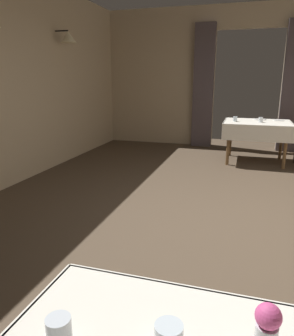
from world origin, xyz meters
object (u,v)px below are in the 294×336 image
object	(u,v)px
glass_mid_a	(261,120)
flower_vase_near	(266,333)
glass_near_d	(59,335)
plate_mid_b	(279,120)
dining_table_mid	(257,127)
glass_mid_c	(235,119)
plate_mid_d	(260,119)

from	to	relation	value
glass_mid_a	flower_vase_near	bearing A→B (deg)	-91.57
glass_mid_a	glass_near_d	bearing A→B (deg)	-97.30
glass_mid_a	plate_mid_b	distance (m)	0.48
dining_table_mid	flower_vase_near	xyz separation A→B (m)	(-0.10, -5.42, 0.20)
dining_table_mid	glass_mid_c	distance (m)	0.43
glass_mid_a	plate_mid_b	world-z (taller)	glass_mid_a
plate_mid_b	plate_mid_d	distance (m)	0.33
dining_table_mid	glass_mid_a	size ratio (longest dim) A/B	13.06
dining_table_mid	flower_vase_near	world-z (taller)	flower_vase_near
glass_near_d	plate_mid_b	bearing A→B (deg)	79.98
glass_mid_c	plate_mid_d	xyz separation A→B (m)	(0.44, 0.43, -0.04)
glass_mid_a	plate_mid_b	bearing A→B (deg)	46.51
glass_mid_a	dining_table_mid	bearing A→B (deg)	119.15
glass_near_d	glass_mid_a	bearing A→B (deg)	82.70
glass_near_d	plate_mid_b	world-z (taller)	glass_near_d
glass_mid_c	plate_mid_b	bearing A→B (deg)	25.96
plate_mid_b	glass_near_d	bearing A→B (deg)	-100.02
glass_near_d	plate_mid_d	xyz separation A→B (m)	(0.71, 5.86, -0.05)
flower_vase_near	plate_mid_d	distance (m)	5.74
glass_near_d	dining_table_mid	bearing A→B (deg)	83.29
glass_mid_a	plate_mid_b	xyz separation A→B (m)	(0.33, 0.34, -0.04)
dining_table_mid	plate_mid_b	xyz separation A→B (m)	(0.37, 0.26, 0.11)
dining_table_mid	plate_mid_b	distance (m)	0.47
glass_mid_a	glass_mid_c	bearing A→B (deg)	-176.29
plate_mid_d	dining_table_mid	bearing A→B (deg)	-99.40
glass_mid_a	glass_mid_c	world-z (taller)	same
dining_table_mid	plate_mid_b	size ratio (longest dim) A/B	6.02
plate_mid_d	glass_mid_a	bearing A→B (deg)	-90.77
glass_mid_c	plate_mid_d	distance (m)	0.62
glass_mid_a	glass_mid_c	size ratio (longest dim) A/B	0.99
glass_near_d	glass_mid_c	xyz separation A→B (m)	(0.26, 5.44, -0.01)
dining_table_mid	glass_mid_c	bearing A→B (deg)	-164.07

